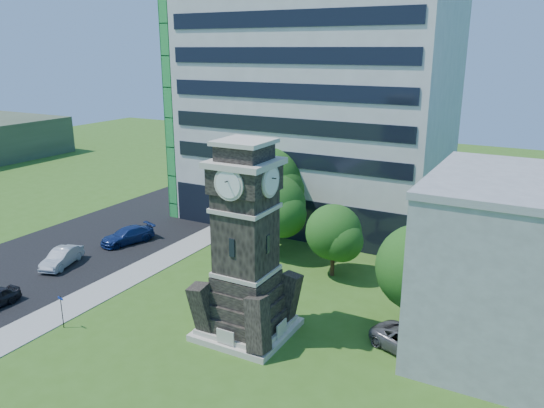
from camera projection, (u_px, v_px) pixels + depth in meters
The scene contains 14 objects.
ground at pixel (190, 335), 33.11m from camera, with size 160.00×160.00×0.00m, color #355D1A.
sidewalk at pixel (131, 275), 41.68m from camera, with size 3.00×70.00×0.06m, color gray.
street at pixel (57, 256), 45.60m from camera, with size 14.00×80.00×0.02m, color black.
clock_tower at pixel (246, 254), 31.92m from camera, with size 5.40×5.40×12.22m.
office_tall at pixel (317, 80), 52.32m from camera, with size 26.20×15.11×28.60m.
car_street_mid at pixel (62, 258), 43.41m from camera, with size 1.52×4.37×1.44m, color #AFB2B7.
car_street_north at pixel (127, 235), 48.54m from camera, with size 2.03×4.99×1.45m, color navy.
car_east_lot at pixel (412, 344), 30.80m from camera, with size 2.31×5.00×1.39m, color #55565B.
park_bench at pixel (263, 332), 32.53m from camera, with size 1.64×0.44×0.85m.
street_sign at pixel (62, 308), 33.55m from camera, with size 0.53×0.05×2.20m.
tree_nw at pixel (272, 183), 48.86m from camera, with size 6.71×6.10×8.52m.
tree_nc at pixel (276, 207), 44.64m from camera, with size 5.74×5.22×7.10m.
tree_ne at pixel (334, 234), 40.80m from camera, with size 4.79×4.35×5.77m.
tree_east at pixel (421, 271), 32.63m from camera, with size 6.02×5.47×6.95m.
Camera 1 is at (18.66, -23.36, 17.19)m, focal length 35.00 mm.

